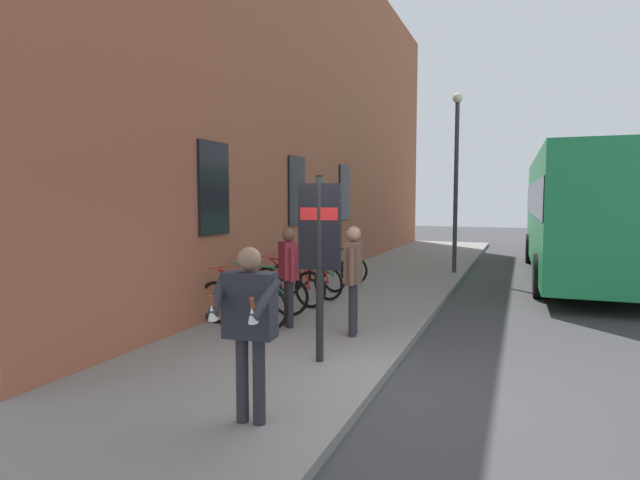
% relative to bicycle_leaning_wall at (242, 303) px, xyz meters
% --- Properties ---
extents(ground, '(60.00, 60.00, 0.00)m').
position_rel_bicycle_leaning_wall_xyz_m(ground, '(4.33, -3.75, -0.51)').
color(ground, '#38383A').
extents(sidewalk_pavement, '(24.00, 3.50, 0.12)m').
position_rel_bicycle_leaning_wall_xyz_m(sidewalk_pavement, '(6.33, -1.00, -0.45)').
color(sidewalk_pavement, gray).
rests_on(sidewalk_pavement, ground).
extents(station_facade, '(22.00, 0.65, 9.64)m').
position_rel_bicycle_leaning_wall_xyz_m(station_facade, '(7.32, 1.05, 4.31)').
color(station_facade, '#9E563D').
rests_on(station_facade, ground).
extents(bicycle_leaning_wall, '(0.48, 1.77, 0.97)m').
position_rel_bicycle_leaning_wall_xyz_m(bicycle_leaning_wall, '(0.00, 0.00, 0.00)').
color(bicycle_leaning_wall, black).
rests_on(bicycle_leaning_wall, sidewalk_pavement).
extents(bicycle_far_end, '(0.48, 1.77, 0.97)m').
position_rel_bicycle_leaning_wall_xyz_m(bicycle_far_end, '(0.92, 0.11, 0.00)').
color(bicycle_far_end, black).
rests_on(bicycle_far_end, sidewalk_pavement).
extents(bicycle_mid_rack, '(0.54, 1.75, 0.97)m').
position_rel_bicycle_leaning_wall_xyz_m(bicycle_mid_rack, '(1.86, 0.03, 0.00)').
color(bicycle_mid_rack, black).
rests_on(bicycle_mid_rack, sidewalk_pavement).
extents(bicycle_by_door, '(0.60, 1.73, 0.97)m').
position_rel_bicycle_leaning_wall_xyz_m(bicycle_by_door, '(2.70, -0.04, 0.00)').
color(bicycle_by_door, black).
rests_on(bicycle_by_door, sidewalk_pavement).
extents(bicycle_end_of_row, '(0.71, 1.69, 0.97)m').
position_rel_bicycle_leaning_wall_xyz_m(bicycle_end_of_row, '(3.66, 0.15, 0.00)').
color(bicycle_end_of_row, black).
rests_on(bicycle_end_of_row, sidewalk_pavement).
extents(bicycle_nearest_sign, '(0.48, 1.77, 0.97)m').
position_rel_bicycle_leaning_wall_xyz_m(bicycle_nearest_sign, '(4.65, 0.07, 0.00)').
color(bicycle_nearest_sign, black).
rests_on(bicycle_nearest_sign, sidewalk_pavement).
extents(transit_info_sign, '(0.14, 0.56, 2.40)m').
position_rel_bicycle_leaning_wall_xyz_m(transit_info_sign, '(-1.22, -1.84, 1.21)').
color(transit_info_sign, black).
rests_on(transit_info_sign, sidewalk_pavement).
extents(city_bus, '(10.55, 2.81, 3.35)m').
position_rel_bicycle_leaning_wall_xyz_m(city_bus, '(8.55, -5.75, 1.41)').
color(city_bus, '#1E8C4C').
rests_on(city_bus, ground).
extents(pedestrian_by_facade, '(0.51, 0.48, 1.63)m').
position_rel_bicycle_leaning_wall_xyz_m(pedestrian_by_facade, '(0.29, -0.70, 0.60)').
color(pedestrian_by_facade, '#26262D').
rests_on(pedestrian_by_facade, sidewalk_pavement).
extents(pedestrian_crossing_street, '(0.63, 0.33, 1.68)m').
position_rel_bicycle_leaning_wall_xyz_m(pedestrian_crossing_street, '(0.16, -1.85, 0.64)').
color(pedestrian_crossing_street, '#26262D').
rests_on(pedestrian_crossing_street, sidewalk_pavement).
extents(tourist_with_hotdogs, '(0.60, 0.64, 1.67)m').
position_rel_bicycle_leaning_wall_xyz_m(tourist_with_hotdogs, '(-3.20, -1.92, 0.64)').
color(tourist_with_hotdogs, '#26262D').
rests_on(tourist_with_hotdogs, sidewalk_pavement).
extents(street_lamp, '(0.28, 0.28, 5.03)m').
position_rel_bicycle_leaning_wall_xyz_m(street_lamp, '(7.71, -2.45, 2.60)').
color(street_lamp, '#333338').
rests_on(street_lamp, sidewalk_pavement).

